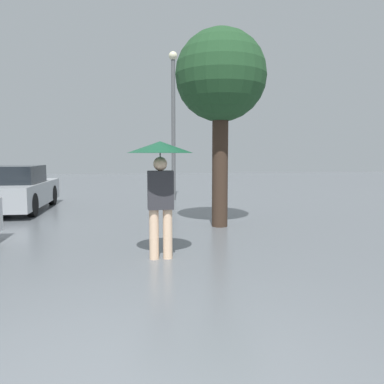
% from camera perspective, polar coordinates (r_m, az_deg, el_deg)
% --- Properties ---
extents(pedestrian, '(1.01, 1.01, 1.83)m').
position_cam_1_polar(pedestrian, '(5.76, -4.86, 3.82)').
color(pedestrian, beige).
rests_on(pedestrian, ground_plane).
extents(parked_car_farthest, '(1.64, 3.94, 1.31)m').
position_cam_1_polar(parked_car_farthest, '(11.98, -25.22, 0.30)').
color(parked_car_farthest, '#9EA3A8').
rests_on(parked_car_farthest, ground_plane).
extents(tree, '(2.01, 2.01, 4.36)m').
position_cam_1_polar(tree, '(8.59, 4.39, 16.77)').
color(tree, '#38281E').
rests_on(tree, ground_plane).
extents(street_lamp, '(0.30, 0.30, 5.18)m').
position_cam_1_polar(street_lamp, '(13.45, -2.86, 11.70)').
color(street_lamp, '#515456').
rests_on(street_lamp, ground_plane).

